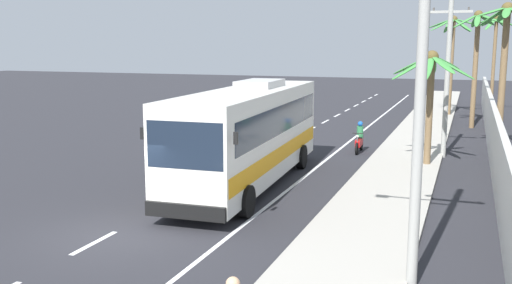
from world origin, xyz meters
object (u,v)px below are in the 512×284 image
(palm_second, at_px, (477,45))
(palm_farthest, at_px, (452,46))
(palm_fourth, at_px, (431,82))
(utility_pole_nearest, at_px, (418,51))
(motorcycle_beside_bus, at_px, (359,140))
(palm_nearest, at_px, (505,49))
(pedestrian_near_kerb, at_px, (418,131))
(palm_third, at_px, (495,41))
(coach_bus_foreground, at_px, (249,132))
(utility_pole_mid, at_px, (448,70))

(palm_second, height_order, palm_farthest, palm_second)
(palm_second, relative_size, palm_fourth, 1.46)
(utility_pole_nearest, bearing_deg, motorcycle_beside_bus, 104.16)
(palm_nearest, distance_m, palm_farthest, 16.10)
(utility_pole_nearest, distance_m, palm_farthest, 32.98)
(palm_fourth, bearing_deg, utility_pole_nearest, -87.71)
(motorcycle_beside_bus, bearing_deg, palm_second, 64.34)
(motorcycle_beside_bus, relative_size, pedestrian_near_kerb, 1.17)
(palm_third, xyz_separation_m, palm_fourth, (-3.16, -22.04, -1.82))
(pedestrian_near_kerb, distance_m, palm_nearest, 5.62)
(coach_bus_foreground, height_order, palm_third, palm_third)
(utility_pole_mid, bearing_deg, motorcycle_beside_bus, -177.93)
(utility_pole_nearest, height_order, palm_fourth, utility_pole_nearest)
(coach_bus_foreground, relative_size, motorcycle_beside_bus, 6.10)
(coach_bus_foreground, relative_size, palm_second, 1.60)
(coach_bus_foreground, relative_size, pedestrian_near_kerb, 7.12)
(utility_pole_nearest, xyz_separation_m, palm_farthest, (-0.39, 32.98, -0.01))
(coach_bus_foreground, distance_m, utility_pole_mid, 11.04)
(coach_bus_foreground, relative_size, palm_farthest, 1.60)
(motorcycle_beside_bus, xyz_separation_m, pedestrian_near_kerb, (2.72, 1.44, 0.38))
(utility_pole_nearest, bearing_deg, palm_nearest, 81.72)
(utility_pole_mid, relative_size, palm_second, 1.07)
(palm_second, relative_size, palm_third, 0.98)
(palm_nearest, distance_m, palm_second, 9.95)
(pedestrian_near_kerb, relative_size, palm_third, 0.22)
(utility_pole_nearest, xyz_separation_m, palm_nearest, (2.49, 17.13, -0.10))
(palm_nearest, distance_m, palm_third, 18.40)
(utility_pole_mid, distance_m, palm_second, 11.05)
(palm_farthest, bearing_deg, motorcycle_beside_bus, -102.04)
(coach_bus_foreground, distance_m, pedestrian_near_kerb, 11.20)
(pedestrian_near_kerb, relative_size, utility_pole_mid, 0.21)
(motorcycle_beside_bus, xyz_separation_m, palm_farthest, (3.63, 17.03, 4.60))
(palm_nearest, xyz_separation_m, palm_fourth, (-3.03, -3.64, -1.36))
(utility_pole_nearest, bearing_deg, coach_bus_foreground, 131.51)
(coach_bus_foreground, height_order, utility_pole_mid, utility_pole_mid)
(palm_second, xyz_separation_m, palm_fourth, (-1.84, -13.52, -1.54))
(coach_bus_foreground, distance_m, palm_second, 21.21)
(palm_third, bearing_deg, utility_pole_nearest, -94.21)
(utility_pole_mid, bearing_deg, utility_pole_nearest, -90.07)
(utility_pole_nearest, height_order, palm_farthest, utility_pole_nearest)
(utility_pole_nearest, bearing_deg, pedestrian_near_kerb, 94.29)
(palm_second, distance_m, palm_third, 8.62)
(palm_third, height_order, palm_fourth, palm_third)
(coach_bus_foreground, bearing_deg, palm_second, 67.28)
(coach_bus_foreground, bearing_deg, pedestrian_near_kerb, 60.47)
(utility_pole_mid, bearing_deg, coach_bus_foreground, -129.03)
(utility_pole_mid, bearing_deg, palm_fourth, -102.16)
(palm_third, distance_m, palm_fourth, 22.34)
(coach_bus_foreground, height_order, palm_second, palm_second)
(utility_pole_mid, distance_m, palm_farthest, 16.92)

